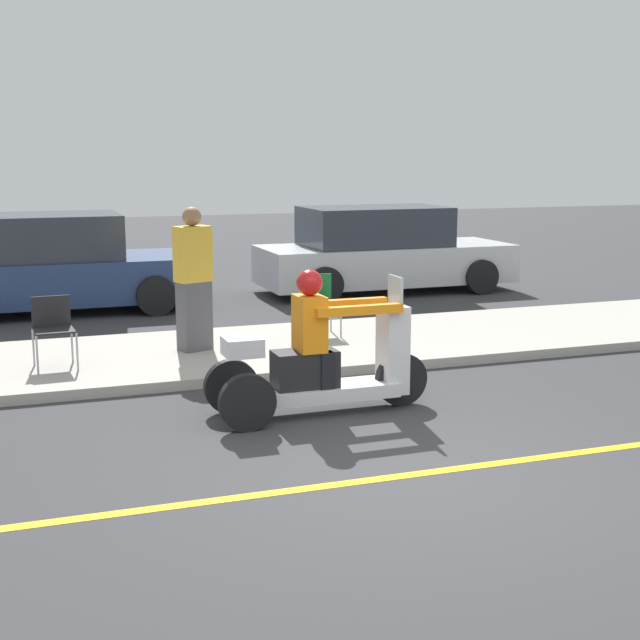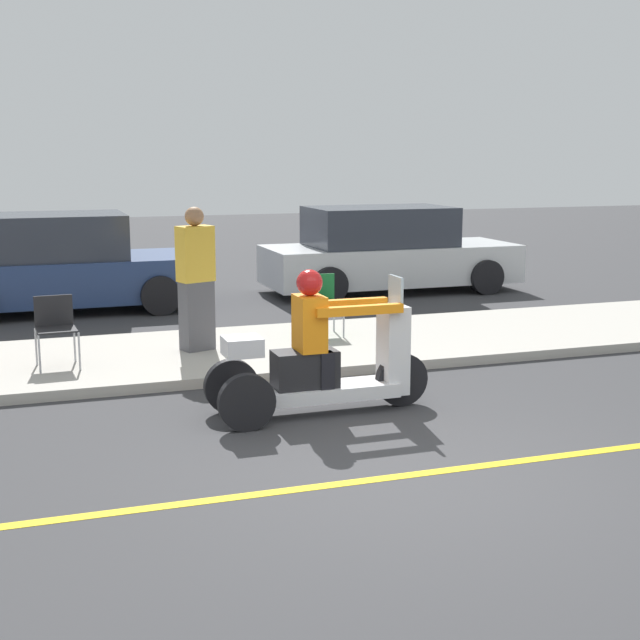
{
  "view_description": "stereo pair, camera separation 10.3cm",
  "coord_description": "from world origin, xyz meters",
  "px_view_note": "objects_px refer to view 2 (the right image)",
  "views": [
    {
      "loc": [
        -3.01,
        -6.26,
        2.6
      ],
      "look_at": [
        -0.11,
        1.89,
        0.96
      ],
      "focal_mm": 50.0,
      "sensor_mm": 36.0,
      "label": 1
    },
    {
      "loc": [
        -2.92,
        -6.29,
        2.6
      ],
      "look_at": [
        -0.11,
        1.89,
        0.96
      ],
      "focal_mm": 50.0,
      "sensor_mm": 36.0,
      "label": 2
    }
  ],
  "objects_px": {
    "folding_chair_curbside": "(321,298)",
    "parked_car_lot_left": "(61,266)",
    "spectator_by_tree": "(196,282)",
    "motorcycle_trike": "(321,362)",
    "parked_car_lot_right": "(387,252)",
    "folding_chair_set_back": "(55,324)"
  },
  "relations": [
    {
      "from": "motorcycle_trike",
      "to": "parked_car_lot_right",
      "type": "distance_m",
      "value": 8.02
    },
    {
      "from": "folding_chair_curbside",
      "to": "parked_car_lot_right",
      "type": "xyz_separation_m",
      "value": [
        2.64,
        3.9,
        0.12
      ]
    },
    {
      "from": "motorcycle_trike",
      "to": "spectator_by_tree",
      "type": "xyz_separation_m",
      "value": [
        -0.7,
        2.78,
        0.46
      ]
    },
    {
      "from": "spectator_by_tree",
      "to": "folding_chair_curbside",
      "type": "xyz_separation_m",
      "value": [
        1.81,
        0.41,
        -0.37
      ]
    },
    {
      "from": "folding_chair_curbside",
      "to": "parked_car_lot_left",
      "type": "relative_size",
      "value": 0.19
    },
    {
      "from": "parked_car_lot_right",
      "to": "parked_car_lot_left",
      "type": "bearing_deg",
      "value": -178.81
    },
    {
      "from": "folding_chair_curbside",
      "to": "folding_chair_set_back",
      "type": "distance_m",
      "value": 3.61
    },
    {
      "from": "folding_chair_curbside",
      "to": "parked_car_lot_right",
      "type": "relative_size",
      "value": 0.17
    },
    {
      "from": "parked_car_lot_right",
      "to": "parked_car_lot_left",
      "type": "height_order",
      "value": "parked_car_lot_left"
    },
    {
      "from": "spectator_by_tree",
      "to": "folding_chair_curbside",
      "type": "bearing_deg",
      "value": 12.76
    },
    {
      "from": "motorcycle_trike",
      "to": "folding_chair_curbside",
      "type": "xyz_separation_m",
      "value": [
        1.1,
        3.19,
        0.1
      ]
    },
    {
      "from": "spectator_by_tree",
      "to": "folding_chair_curbside",
      "type": "relative_size",
      "value": 2.2
    },
    {
      "from": "spectator_by_tree",
      "to": "folding_chair_set_back",
      "type": "xyz_separation_m",
      "value": [
        -1.73,
        -0.32,
        -0.37
      ]
    },
    {
      "from": "parked_car_lot_right",
      "to": "spectator_by_tree",
      "type": "bearing_deg",
      "value": -135.89
    },
    {
      "from": "folding_chair_set_back",
      "to": "parked_car_lot_right",
      "type": "xyz_separation_m",
      "value": [
        6.18,
        4.63,
        0.12
      ]
    },
    {
      "from": "folding_chair_curbside",
      "to": "folding_chair_set_back",
      "type": "height_order",
      "value": "same"
    },
    {
      "from": "folding_chair_curbside",
      "to": "parked_car_lot_left",
      "type": "distance_m",
      "value": 4.98
    },
    {
      "from": "motorcycle_trike",
      "to": "parked_car_lot_left",
      "type": "distance_m",
      "value": 7.29
    },
    {
      "from": "folding_chair_curbside",
      "to": "parked_car_lot_left",
      "type": "height_order",
      "value": "parked_car_lot_left"
    },
    {
      "from": "spectator_by_tree",
      "to": "motorcycle_trike",
      "type": "bearing_deg",
      "value": -75.8
    },
    {
      "from": "spectator_by_tree",
      "to": "parked_car_lot_left",
      "type": "height_order",
      "value": "spectator_by_tree"
    },
    {
      "from": "spectator_by_tree",
      "to": "folding_chair_set_back",
      "type": "relative_size",
      "value": 2.2
    }
  ]
}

